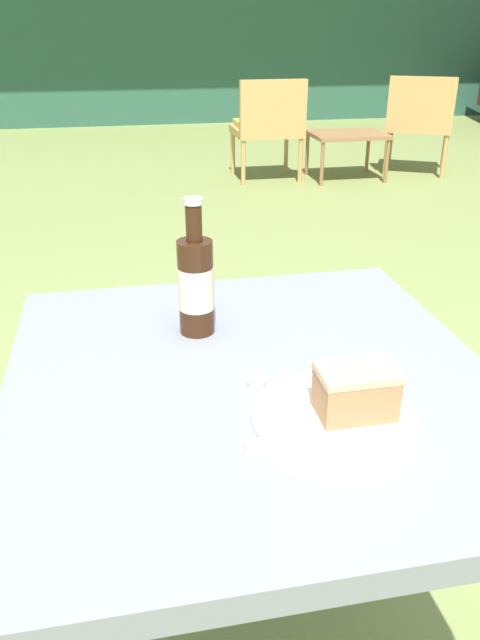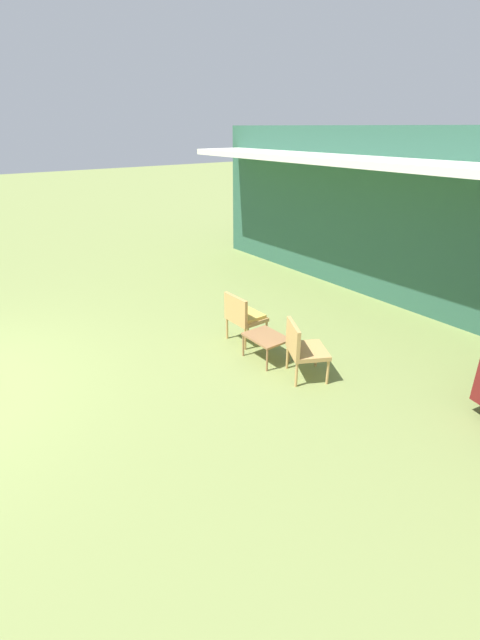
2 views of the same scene
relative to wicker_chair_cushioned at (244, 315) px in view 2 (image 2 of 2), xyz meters
The scene contains 4 objects.
cabin_building 5.09m from the wicker_chair_cushioned, 92.99° to the left, with size 8.91×4.75×3.15m.
wicker_chair_cushioned is the anchor object (origin of this frame).
wicker_chair_plain 1.31m from the wicker_chair_cushioned, ahead, with size 0.69×0.67×0.80m.
garden_side_table 0.67m from the wicker_chair_cushioned, ahead, with size 0.60×0.46×0.37m.
Camera 2 is at (5.89, 0.55, 3.13)m, focal length 24.00 mm.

